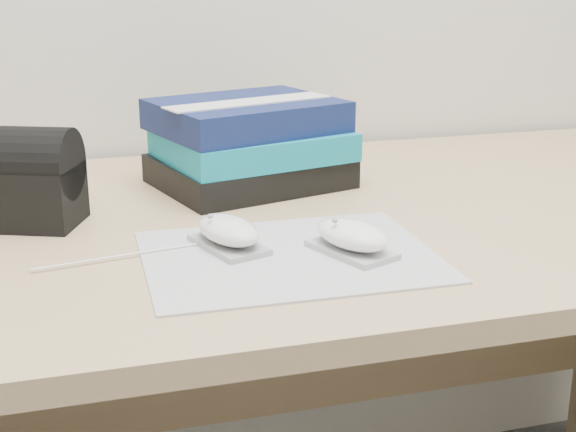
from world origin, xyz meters
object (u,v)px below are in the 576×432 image
object	(u,v)px
desk	(298,340)
book_stack	(249,144)
mouse_front	(352,237)
pouch	(23,178)
mouse_rear	(228,233)

from	to	relation	value
desk	book_stack	size ratio (longest dim) A/B	5.00
mouse_front	desk	bearing A→B (deg)	87.87
mouse_front	book_stack	distance (m)	0.35
pouch	mouse_rear	bearing A→B (deg)	-36.09
mouse_rear	mouse_front	size ratio (longest dim) A/B	0.98
book_stack	desk	bearing A→B (deg)	-59.80
desk	pouch	world-z (taller)	pouch
mouse_rear	pouch	xyz separation A→B (m)	(-0.24, 0.17, 0.04)
mouse_rear	pouch	size ratio (longest dim) A/B	0.73
mouse_rear	book_stack	world-z (taller)	book_stack
desk	pouch	size ratio (longest dim) A/B	9.70
mouse_rear	book_stack	xyz separation A→B (m)	(0.09, 0.29, 0.04)
pouch	desk	bearing A→B (deg)	3.25
desk	mouse_front	bearing A→B (deg)	-92.13
book_stack	pouch	world-z (taller)	book_stack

